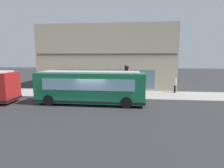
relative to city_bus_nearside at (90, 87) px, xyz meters
The scene contains 11 objects.
ground 1.75m from the city_bus_nearside, 155.38° to the right, with size 120.00×120.00×0.00m, color #2D2D30.
sidewalk_curb 4.46m from the city_bus_nearside, ahead, with size 4.65×40.00×0.15m, color #9E9991.
building_corner 11.54m from the city_bus_nearside, ahead, with size 9.43×18.25×8.59m.
city_bus_nearside is the anchor object (origin of this frame).
traffic_light_near_corner 4.23m from the city_bus_nearside, 52.77° to the right, with size 0.32×0.49×3.41m.
fire_hydrant 2.73m from the city_bus_nearside, ahead, with size 0.35×0.35×0.74m.
pedestrian_near_building_entrance 6.21m from the city_bus_nearside, 40.03° to the right, with size 0.32×0.32×1.79m.
pedestrian_walking_along_curb 9.45m from the city_bus_nearside, 52.01° to the left, with size 0.32×0.32×1.54m.
pedestrian_by_light_pole 6.47m from the city_bus_nearside, 63.05° to the left, with size 0.32×0.32×1.71m.
pedestrian_near_hydrant 10.72m from the city_bus_nearside, 57.34° to the right, with size 0.32×0.32×1.79m.
newspaper_vending_box 6.26m from the city_bus_nearside, 46.62° to the left, with size 0.44×0.42×0.90m.
Camera 1 is at (-15.74, -3.47, 4.34)m, focal length 29.17 mm.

